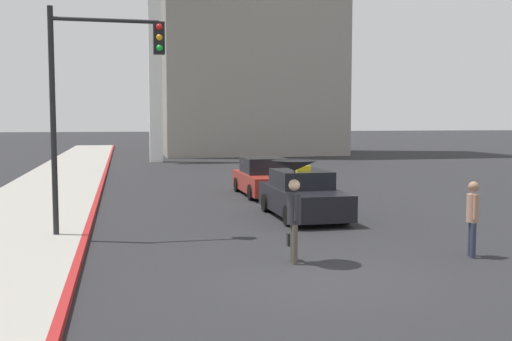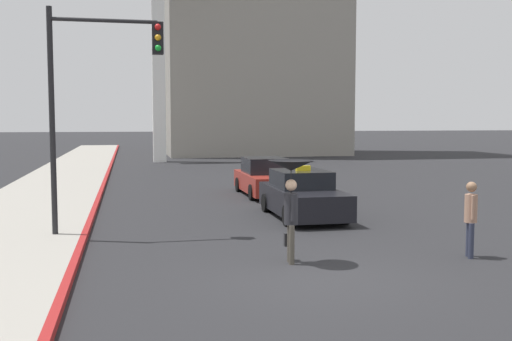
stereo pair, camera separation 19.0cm
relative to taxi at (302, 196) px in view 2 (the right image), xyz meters
The scene contains 6 objects.
ground_plane 7.08m from the taxi, 104.91° to the right, with size 300.00×300.00×0.00m, color #262628.
taxi is the anchor object (origin of this frame).
sedan_red 5.65m from the taxi, 88.68° to the left, with size 1.91×4.50×1.50m.
pedestrian_with_umbrella 6.11m from the taxi, 108.85° to the right, with size 0.96×0.96×2.17m.
pedestrian_man 6.36m from the taxi, 71.37° to the right, with size 0.35×0.42×1.67m.
traffic_light 7.17m from the taxi, 160.76° to the right, with size 2.82×0.38×5.77m.
Camera 2 is at (-3.44, -10.85, 3.00)m, focal length 42.00 mm.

